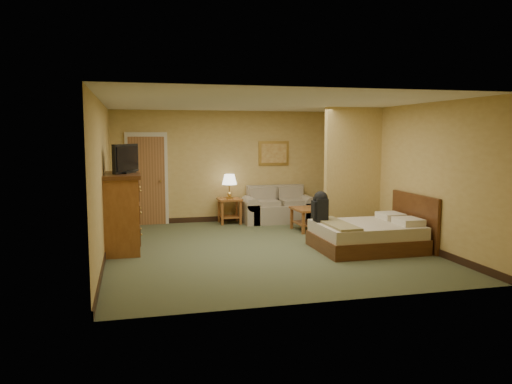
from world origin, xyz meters
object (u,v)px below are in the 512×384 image
object	(u,v)px
dresser	(121,212)
bed	(370,235)
loveseat	(278,210)
coffee_table	(312,214)

from	to	relation	value
dresser	bed	distance (m)	4.43
loveseat	dresser	distance (m)	4.14
loveseat	coffee_table	bearing A→B (deg)	-71.86
coffee_table	dresser	distance (m)	4.04
loveseat	dresser	xyz separation A→B (m)	(-3.52, -2.14, 0.42)
coffee_table	bed	distance (m)	1.97
loveseat	coffee_table	size ratio (longest dim) A/B	2.09
dresser	bed	bearing A→B (deg)	-12.84
coffee_table	bed	bearing A→B (deg)	-78.47
loveseat	bed	world-z (taller)	bed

